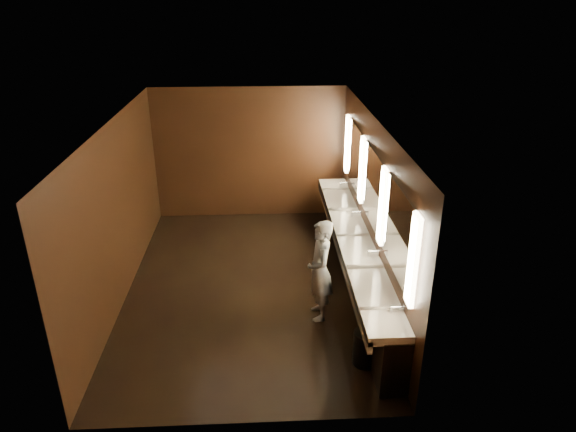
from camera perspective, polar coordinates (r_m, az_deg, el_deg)
name	(u,v)px	position (r m, az deg, el deg)	size (l,w,h in m)	color
floor	(249,286)	(8.78, -4.33, -7.72)	(6.00, 6.00, 0.00)	black
ceiling	(243,122)	(7.69, -4.99, 10.32)	(4.00, 6.00, 0.02)	#2D2D2B
wall_back	(250,154)	(10.95, -4.29, 6.93)	(4.00, 0.02, 2.80)	black
wall_front	(240,323)	(5.51, -5.34, -11.75)	(4.00, 0.02, 2.80)	black
wall_left	(118,212)	(8.44, -18.34, 0.39)	(0.02, 6.00, 2.80)	black
wall_right	(372,207)	(8.31, 9.28, 0.98)	(0.02, 6.00, 2.80)	black
sink_counter	(356,257)	(8.66, 7.54, -4.56)	(0.55, 5.40, 1.01)	black
mirror_band	(372,187)	(8.18, 9.31, 3.23)	(0.06, 5.03, 1.15)	#FFE7B3
person	(320,271)	(7.63, 3.58, -6.07)	(0.58, 0.38, 1.58)	#8FA9D5
trash_bin	(365,348)	(7.09, 8.54, -14.26)	(0.32, 0.32, 0.50)	black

